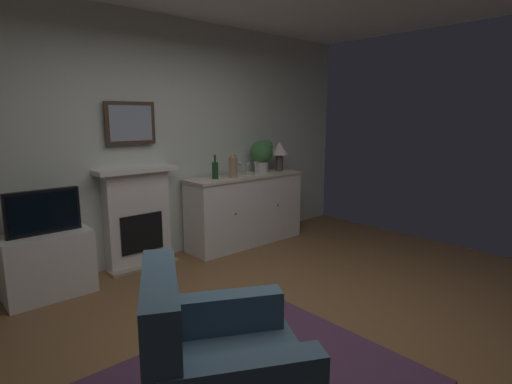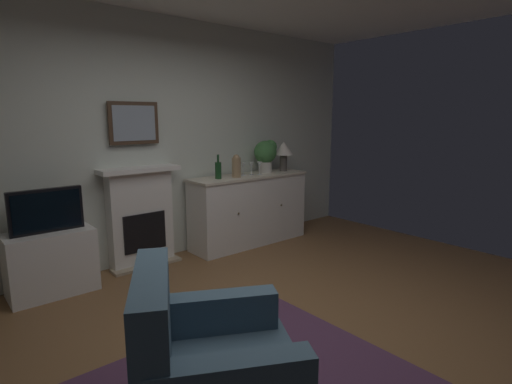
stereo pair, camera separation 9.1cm
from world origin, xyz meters
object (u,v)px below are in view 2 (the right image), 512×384
at_px(table_lamp, 284,150).
at_px(tv_set, 46,211).
at_px(fireplace_unit, 141,217).
at_px(framed_picture, 134,123).
at_px(vase_decorative, 236,166).
at_px(wine_glass_left, 243,166).
at_px(sideboard_cabinet, 249,209).
at_px(wine_bottle, 218,170).
at_px(wine_glass_right, 260,165).
at_px(tv_cabinet, 51,262).
at_px(armchair, 209,371).
at_px(potted_plant_small, 266,153).
at_px(wine_glass_center, 251,165).

bearing_deg(table_lamp, tv_set, -179.84).
distance_m(fireplace_unit, table_lamp, 2.12).
relative_size(framed_picture, vase_decorative, 1.96).
height_order(fireplace_unit, wine_glass_left, fireplace_unit).
height_order(sideboard_cabinet, wine_bottle, wine_bottle).
bearing_deg(fireplace_unit, tv_set, -169.23).
distance_m(framed_picture, table_lamp, 2.06).
distance_m(wine_glass_right, tv_cabinet, 2.62).
bearing_deg(fireplace_unit, armchair, -107.76).
distance_m(vase_decorative, tv_cabinet, 2.26).
distance_m(framed_picture, wine_bottle, 1.10).
distance_m(sideboard_cabinet, armchair, 3.28).
distance_m(wine_glass_left, armchair, 3.30).
distance_m(sideboard_cabinet, tv_set, 2.40).
xyz_separation_m(sideboard_cabinet, wine_glass_right, (0.14, -0.05, 0.57)).
bearing_deg(tv_cabinet, wine_glass_right, -1.38).
bearing_deg(table_lamp, framed_picture, 173.69).
bearing_deg(potted_plant_small, wine_bottle, -176.28).
bearing_deg(wine_glass_right, sideboard_cabinet, 161.92).
bearing_deg(vase_decorative, wine_glass_left, 22.73).
relative_size(framed_picture, tv_set, 0.89).
xyz_separation_m(framed_picture, vase_decorative, (1.16, -0.27, -0.53)).
bearing_deg(vase_decorative, armchair, -130.22).
relative_size(table_lamp, armchair, 0.37).
distance_m(sideboard_cabinet, tv_cabinet, 2.38).
bearing_deg(wine_glass_center, tv_set, 179.88).
bearing_deg(vase_decorative, tv_set, 178.88).
xyz_separation_m(potted_plant_small, armchair, (-2.56, -2.45, -0.78)).
distance_m(fireplace_unit, potted_plant_small, 1.84).
distance_m(table_lamp, tv_cabinet, 3.11).
xyz_separation_m(wine_glass_center, wine_glass_right, (0.11, -0.03, 0.00)).
bearing_deg(wine_glass_right, potted_plant_small, 25.53).
relative_size(table_lamp, tv_cabinet, 0.53).
bearing_deg(wine_glass_right, fireplace_unit, 171.78).
bearing_deg(potted_plant_small, armchair, -136.29).
bearing_deg(armchair, table_lamp, 40.23).
height_order(wine_glass_right, armchair, wine_glass_right).
bearing_deg(armchair, sideboard_cabinet, 47.13).
distance_m(wine_glass_center, tv_cabinet, 2.51).
xyz_separation_m(wine_glass_right, tv_cabinet, (-2.52, 0.06, -0.72)).
height_order(table_lamp, wine_glass_center, table_lamp).
bearing_deg(wine_glass_right, wine_glass_left, 164.05).
distance_m(wine_bottle, tv_set, 1.91).
distance_m(wine_glass_left, wine_glass_center, 0.11).
xyz_separation_m(framed_picture, wine_bottle, (0.92, -0.23, -0.56)).
distance_m(potted_plant_small, armchair, 3.62).
bearing_deg(potted_plant_small, sideboard_cabinet, -172.18).
height_order(wine_glass_left, potted_plant_small, potted_plant_small).
xyz_separation_m(wine_bottle, vase_decorative, (0.24, -0.04, 0.03)).
xyz_separation_m(table_lamp, potted_plant_small, (-0.28, 0.05, -0.02)).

